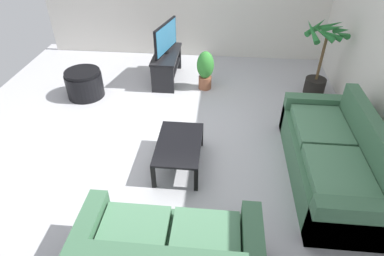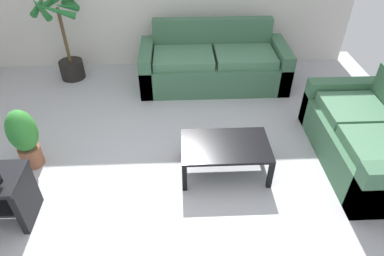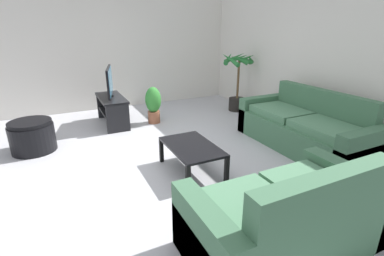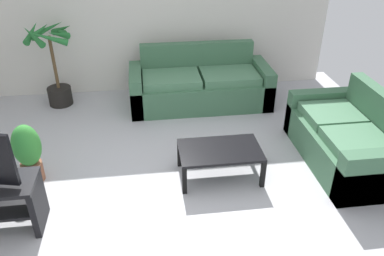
{
  "view_description": "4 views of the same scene",
  "coord_description": "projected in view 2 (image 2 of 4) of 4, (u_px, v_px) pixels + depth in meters",
  "views": [
    {
      "loc": [
        3.93,
        0.83,
        3.0
      ],
      "look_at": [
        0.49,
        0.5,
        0.48
      ],
      "focal_mm": 30.41,
      "sensor_mm": 36.0,
      "label": 1
    },
    {
      "loc": [
        0.21,
        -2.35,
        2.7
      ],
      "look_at": [
        0.33,
        0.37,
        0.59
      ],
      "focal_mm": 31.8,
      "sensor_mm": 36.0,
      "label": 2
    },
    {
      "loc": [
        3.72,
        -1.13,
        1.84
      ],
      "look_at": [
        0.18,
        0.6,
        0.41
      ],
      "focal_mm": 26.45,
      "sensor_mm": 36.0,
      "label": 3
    },
    {
      "loc": [
        -0.12,
        -3.25,
        2.78
      ],
      "look_at": [
        0.39,
        0.61,
        0.52
      ],
      "focal_mm": 36.02,
      "sensor_mm": 36.0,
      "label": 4
    }
  ],
  "objects": [
    {
      "name": "couch_main",
      "position": [
        213.0,
        65.0,
        5.15
      ],
      "size": [
        2.17,
        0.9,
        0.9
      ],
      "color": "#3F6B4C",
      "rests_on": "ground"
    },
    {
      "name": "couch_loveseat",
      "position": [
        368.0,
        140.0,
        3.76
      ],
      "size": [
        0.9,
        1.68,
        0.9
      ],
      "color": "#3F6B4C",
      "rests_on": "ground"
    },
    {
      "name": "potted_plant_small",
      "position": [
        24.0,
        137.0,
        3.65
      ],
      "size": [
        0.31,
        0.31,
        0.72
      ],
      "color": "brown",
      "rests_on": "ground"
    },
    {
      "name": "ground_plane",
      "position": [
        162.0,
        196.0,
        3.5
      ],
      "size": [
        6.6,
        6.6,
        0.0
      ],
      "primitive_type": "plane",
      "color": "#B2B2B7"
    },
    {
      "name": "potted_palm",
      "position": [
        65.0,
        40.0,
        5.07
      ],
      "size": [
        0.75,
        0.74,
        1.31
      ],
      "color": "black",
      "rests_on": "ground"
    },
    {
      "name": "coffee_table",
      "position": [
        225.0,
        148.0,
        3.6
      ],
      "size": [
        0.94,
        0.58,
        0.37
      ],
      "color": "black",
      "rests_on": "ground"
    }
  ]
}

